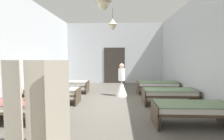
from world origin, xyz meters
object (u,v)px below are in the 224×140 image
(bed_left_row_1, at_px, (54,92))
(bed_left_row_2, at_px, (69,84))
(privacy_screen, at_px, (36,107))
(bed_right_row_0, at_px, (191,109))
(patient_seated_primary, at_px, (40,90))
(bed_right_row_1, at_px, (169,93))
(bed_right_row_2, at_px, (157,84))
(bed_left_row_0, at_px, (26,107))
(nurse_near_aisle, at_px, (122,84))
(patient_seated_secondary, at_px, (63,81))

(bed_left_row_1, distance_m, bed_left_row_2, 1.90)
(privacy_screen, bearing_deg, bed_right_row_0, 18.91)
(patient_seated_primary, bearing_deg, bed_left_row_1, 100.95)
(bed_right_row_1, bearing_deg, bed_right_row_2, 90.00)
(bed_right_row_0, bearing_deg, bed_left_row_0, 180.00)
(privacy_screen, bearing_deg, patient_seated_primary, 110.30)
(nurse_near_aisle, xyz_separation_m, patient_seated_secondary, (-2.25, -1.25, 0.34))
(bed_right_row_0, relative_size, bed_left_row_1, 1.00)
(bed_left_row_2, relative_size, bed_right_row_2, 1.00)
(bed_left_row_1, xyz_separation_m, privacy_screen, (0.95, -3.23, 0.41))
(bed_right_row_1, relative_size, privacy_screen, 1.12)
(bed_right_row_2, xyz_separation_m, patient_seated_primary, (-3.98, -3.71, 0.43))
(nurse_near_aisle, relative_size, privacy_screen, 0.87)
(bed_left_row_2, distance_m, patient_seated_secondary, 1.95)
(bed_left_row_0, relative_size, patient_seated_primary, 2.38)
(bed_left_row_2, bearing_deg, bed_left_row_1, -90.00)
(bed_right_row_2, distance_m, nurse_near_aisle, 1.84)
(bed_left_row_2, bearing_deg, nurse_near_aisle, -13.43)
(bed_right_row_1, bearing_deg, bed_right_row_0, -90.00)
(bed_left_row_2, distance_m, nurse_near_aisle, 2.67)
(bed_left_row_2, height_order, patient_seated_primary, patient_seated_primary)
(bed_right_row_1, distance_m, nurse_near_aisle, 2.15)
(bed_right_row_2, height_order, patient_seated_secondary, patient_seated_secondary)
(bed_right_row_2, bearing_deg, nurse_near_aisle, -160.25)
(nurse_near_aisle, height_order, privacy_screen, privacy_screen)
(bed_left_row_0, bearing_deg, bed_right_row_1, 23.71)
(patient_seated_secondary, distance_m, privacy_screen, 3.31)
(nurse_near_aisle, bearing_deg, patient_seated_primary, 178.85)
(bed_left_row_0, bearing_deg, patient_seated_secondary, 79.72)
(bed_right_row_0, relative_size, nurse_near_aisle, 1.28)
(bed_left_row_1, distance_m, nurse_near_aisle, 2.90)
(bed_left_row_1, relative_size, bed_right_row_2, 1.00)
(patient_seated_secondary, height_order, privacy_screen, privacy_screen)
(bed_right_row_2, xyz_separation_m, patient_seated_secondary, (-3.98, -1.87, 0.43))
(bed_right_row_1, xyz_separation_m, bed_left_row_2, (-4.33, 1.90, 0.00))
(bed_right_row_1, height_order, bed_right_row_2, same)
(patient_seated_secondary, bearing_deg, patient_seated_primary, -90.00)
(bed_right_row_2, distance_m, privacy_screen, 6.15)
(bed_left_row_2, relative_size, nurse_near_aisle, 1.28)
(bed_right_row_2, bearing_deg, bed_right_row_1, -90.00)
(patient_seated_secondary, bearing_deg, bed_right_row_2, 25.20)
(bed_left_row_1, xyz_separation_m, bed_left_row_2, (0.00, 1.90, 0.00))
(bed_left_row_1, distance_m, patient_seated_secondary, 0.56)
(bed_right_row_1, bearing_deg, patient_seated_primary, -155.53)
(bed_right_row_1, xyz_separation_m, nurse_near_aisle, (-1.73, 1.28, 0.09))
(bed_left_row_2, relative_size, patient_seated_primary, 2.38)
(patient_seated_secondary, bearing_deg, bed_right_row_0, -25.89)
(patient_seated_secondary, bearing_deg, bed_left_row_2, 100.60)
(nurse_near_aisle, height_order, patient_seated_secondary, nurse_near_aisle)
(bed_right_row_1, height_order, patient_seated_primary, patient_seated_primary)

